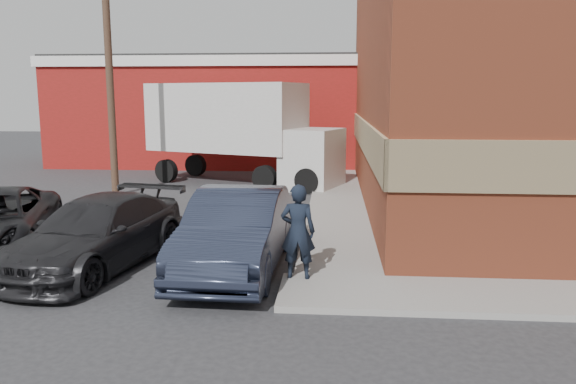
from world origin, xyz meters
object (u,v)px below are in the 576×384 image
(warehouse, at_px, (216,111))
(box_truck, at_px, (243,126))
(utility_pole, at_px, (109,63))
(suv_b, at_px, (97,233))
(man, at_px, (298,231))
(sedan, at_px, (237,231))

(warehouse, height_order, box_truck, warehouse)
(utility_pole, height_order, box_truck, utility_pole)
(suv_b, relative_size, box_truck, 0.58)
(utility_pole, bearing_deg, box_truck, 36.69)
(man, height_order, box_truck, box_truck)
(warehouse, relative_size, man, 8.85)
(sedan, bearing_deg, man, -27.97)
(suv_b, height_order, box_truck, box_truck)
(warehouse, distance_m, sedan, 20.10)
(warehouse, xyz_separation_m, box_truck, (2.75, -7.83, -0.44))
(utility_pole, relative_size, man, 4.89)
(man, bearing_deg, warehouse, -71.87)
(man, bearing_deg, suv_b, -7.70)
(suv_b, xyz_separation_m, box_truck, (1.27, 11.67, 1.64))
(utility_pole, xyz_separation_m, sedan, (5.98, -8.50, -3.91))
(utility_pole, xyz_separation_m, man, (7.30, -9.25, -3.71))
(warehouse, height_order, man, warehouse)
(sedan, relative_size, suv_b, 1.01)
(box_truck, bearing_deg, sedan, -60.55)
(warehouse, bearing_deg, man, -74.02)
(man, xyz_separation_m, box_truck, (-3.05, 12.42, 1.33))
(warehouse, xyz_separation_m, man, (5.80, -20.25, -1.77))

